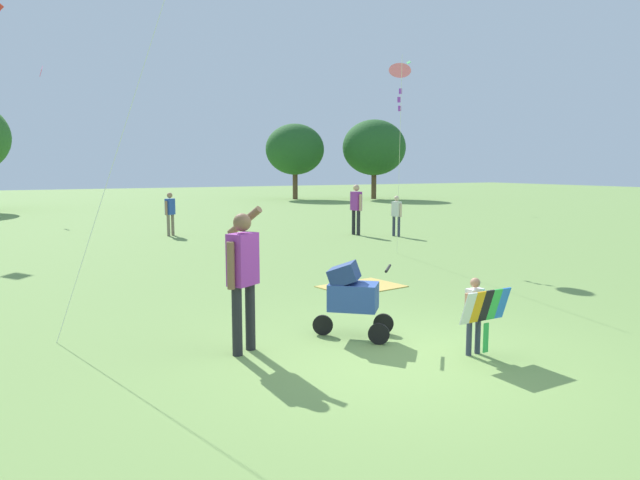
% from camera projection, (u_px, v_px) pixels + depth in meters
% --- Properties ---
extents(ground_plane, '(120.00, 120.00, 0.00)m').
position_uv_depth(ground_plane, '(394.00, 358.00, 7.04)').
color(ground_plane, '#75994C').
extents(treeline_distant, '(34.14, 6.68, 5.88)m').
position_uv_depth(treeline_distant, '(129.00, 143.00, 34.46)').
color(treeline_distant, brown).
rests_on(treeline_distant, ground).
extents(child_with_butterfly_kite, '(0.71, 0.34, 0.96)m').
position_uv_depth(child_with_butterfly_kite, '(477.00, 309.00, 7.07)').
color(child_with_butterfly_kite, '#33384C').
rests_on(child_with_butterfly_kite, ground).
extents(person_adult_flyer, '(0.54, 0.68, 1.81)m').
position_uv_depth(person_adult_flyer, '(243.00, 269.00, 7.13)').
color(person_adult_flyer, '#232328').
rests_on(person_adult_flyer, ground).
extents(stroller, '(1.01, 0.93, 1.03)m').
position_uv_depth(stroller, '(352.00, 293.00, 7.84)').
color(stroller, black).
rests_on(stroller, ground).
extents(kite_orange_delta, '(2.05, 2.79, 4.92)m').
position_uv_depth(kite_orange_delta, '(400.00, 73.00, 14.95)').
color(kite_orange_delta, pink).
rests_on(kite_orange_delta, ground).
extents(person_red_shirt, '(0.27, 0.54, 1.70)m').
position_uv_depth(person_red_shirt, '(356.00, 205.00, 19.70)').
color(person_red_shirt, '#232328').
rests_on(person_red_shirt, ground).
extents(person_couple_left, '(0.38, 0.34, 1.44)m').
position_uv_depth(person_couple_left, '(170.00, 210.00, 19.46)').
color(person_couple_left, '#7F705B').
rests_on(person_couple_left, ground).
extents(person_kid_running, '(0.25, 0.42, 1.35)m').
position_uv_depth(person_kid_running, '(396.00, 212.00, 19.31)').
color(person_kid_running, '#33384C').
rests_on(person_kid_running, ground).
extents(picnic_blanket, '(1.61, 1.30, 0.02)m').
position_uv_depth(picnic_blanket, '(362.00, 286.00, 11.22)').
color(picnic_blanket, gold).
rests_on(picnic_blanket, ground).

